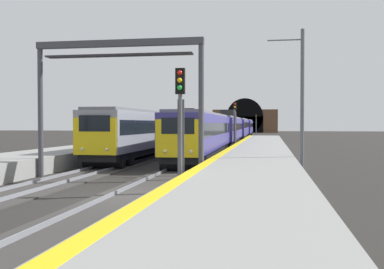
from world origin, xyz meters
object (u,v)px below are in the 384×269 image
at_px(train_adjacent_platform, 169,130).
at_px(railway_signal_far, 256,122).
at_px(railway_signal_mid, 235,123).
at_px(catenary_mast_near, 302,100).
at_px(overhead_signal_gantry, 118,74).
at_px(railway_signal_near, 180,118).
at_px(train_main_approaching, 234,128).

xyz_separation_m(train_adjacent_platform, railway_signal_far, (74.23, -6.76, 1.02)).
height_order(railway_signal_mid, catenary_mast_near, catenary_mast_near).
height_order(overhead_signal_gantry, catenary_mast_near, catenary_mast_near).
bearing_deg(train_adjacent_platform, railway_signal_near, 13.82).
height_order(train_adjacent_platform, overhead_signal_gantry, overhead_signal_gantry).
height_order(train_main_approaching, train_adjacent_platform, train_adjacent_platform).
relative_size(railway_signal_mid, railway_signal_far, 0.95).
bearing_deg(railway_signal_far, overhead_signal_gantry, -2.49).
bearing_deg(railway_signal_far, railway_signal_mid, 0.00).
bearing_deg(railway_signal_far, train_adjacent_platform, -5.20).
height_order(railway_signal_near, catenary_mast_near, catenary_mast_near).
relative_size(overhead_signal_gantry, catenary_mast_near, 1.10).
bearing_deg(railway_signal_mid, railway_signal_near, 0.00).
distance_m(railway_signal_mid, overhead_signal_gantry, 24.99).
distance_m(railway_signal_near, overhead_signal_gantry, 6.84).
relative_size(railway_signal_near, catenary_mast_near, 0.62).
distance_m(train_adjacent_platform, railway_signal_far, 74.54).
relative_size(train_main_approaching, railway_signal_mid, 16.78).
bearing_deg(railway_signal_near, railway_signal_far, -180.00).
bearing_deg(overhead_signal_gantry, train_adjacent_platform, 6.04).
xyz_separation_m(railway_signal_near, overhead_signal_gantry, (4.78, 4.26, 2.40)).
xyz_separation_m(train_adjacent_platform, railway_signal_mid, (0.90, -6.76, 0.75)).
relative_size(train_main_approaching, railway_signal_near, 16.69).
xyz_separation_m(railway_signal_mid, catenary_mast_near, (-20.74, -5.38, 1.25)).
height_order(railway_signal_far, overhead_signal_gantry, overhead_signal_gantry).
bearing_deg(railway_signal_near, overhead_signal_gantry, -138.30).
relative_size(railway_signal_mid, catenary_mast_near, 0.62).
relative_size(train_adjacent_platform, railway_signal_near, 8.05).
distance_m(train_adjacent_platform, railway_signal_mid, 6.86).
bearing_deg(railway_signal_near, railway_signal_mid, -180.00).
distance_m(train_main_approaching, catenary_mast_near, 42.53).
distance_m(train_main_approaching, railway_signal_near, 50.46).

